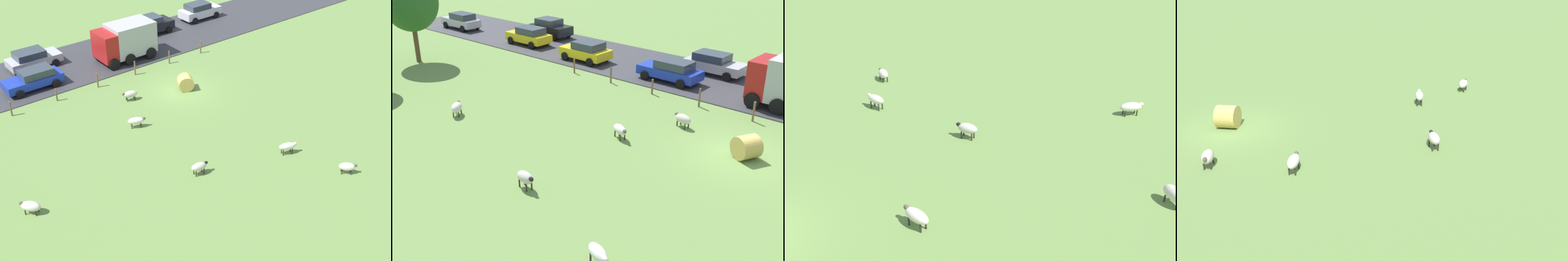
# 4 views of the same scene
# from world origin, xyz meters

# --- Properties ---
(ground_plane) EXTENTS (160.00, 160.00, 0.00)m
(ground_plane) POSITION_xyz_m (0.00, 0.00, 0.00)
(ground_plane) COLOR #6B8E47
(sheep_0) EXTENTS (0.63, 1.12, 0.78)m
(sheep_0) POSITION_xyz_m (-8.87, 5.53, 0.53)
(sheep_0) COLOR beige
(sheep_0) RESTS_ON ground_plane
(sheep_1) EXTENTS (0.84, 1.22, 0.77)m
(sheep_1) POSITION_xyz_m (-10.70, -0.06, 0.54)
(sheep_1) COLOR silver
(sheep_1) RESTS_ON ground_plane
(sheep_2) EXTENTS (0.92, 1.24, 0.74)m
(sheep_2) POSITION_xyz_m (-2.22, 5.56, 0.50)
(sheep_2) COLOR silver
(sheep_2) RESTS_ON ground_plane
(sheep_5) EXTENTS (1.01, 1.01, 0.71)m
(sheep_5) POSITION_xyz_m (-14.27, -1.28, 0.46)
(sheep_5) COLOR silver
(sheep_5) RESTS_ON ground_plane
(sheep_6) EXTENTS (0.76, 1.22, 0.75)m
(sheep_6) POSITION_xyz_m (1.21, 3.86, 0.49)
(sheep_6) COLOR beige
(sheep_6) RESTS_ON ground_plane
(hay_bale_0) EXTENTS (1.46, 1.52, 1.17)m
(hay_bale_0) POSITION_xyz_m (-0.02, -0.35, 0.59)
(hay_bale_0) COLOR tan
(hay_bale_0) RESTS_ON ground_plane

